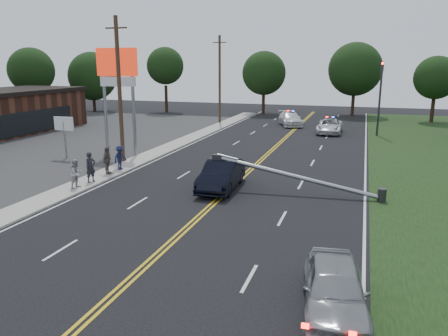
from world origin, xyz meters
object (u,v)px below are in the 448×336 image
(utility_pole_mid, at_px, (120,91))
(waiting_sedan, at_px, (335,289))
(utility_pole_far, at_px, (220,79))
(bystander_c, at_px, (120,158))
(crashed_sedan, at_px, (221,175))
(emergency_a, at_px, (329,126))
(small_sign, at_px, (64,127))
(fallen_streetlight, at_px, (305,178))
(bystander_b, at_px, (77,174))
(traffic_signal, at_px, (380,92))
(pylon_sign, at_px, (118,76))
(emergency_b, at_px, (290,119))
(bystander_a, at_px, (91,167))
(bystander_d, at_px, (107,161))

(utility_pole_mid, distance_m, waiting_sedan, 22.29)
(utility_pole_far, height_order, bystander_c, utility_pole_far)
(bystander_c, bearing_deg, crashed_sedan, -90.82)
(bystander_c, bearing_deg, emergency_a, -16.45)
(small_sign, bearing_deg, fallen_streetlight, -12.40)
(utility_pole_mid, relative_size, bystander_b, 6.10)
(utility_pole_far, bearing_deg, fallen_streetlight, -62.76)
(crashed_sedan, xyz_separation_m, waiting_sedan, (6.93, -11.01, -0.07))
(bystander_c, bearing_deg, fallen_streetlight, -84.53)
(utility_pole_mid, bearing_deg, utility_pole_far, 90.00)
(small_sign, relative_size, waiting_sedan, 0.71)
(traffic_signal, relative_size, utility_pole_mid, 0.70)
(pylon_sign, bearing_deg, emergency_b, 65.21)
(utility_pole_far, distance_m, bystander_b, 29.18)
(emergency_a, bearing_deg, emergency_b, 136.53)
(waiting_sedan, bearing_deg, emergency_b, 93.76)
(waiting_sedan, bearing_deg, traffic_signal, 79.48)
(pylon_sign, height_order, bystander_a, pylon_sign)
(small_sign, height_order, bystander_a, small_sign)
(emergency_b, bearing_deg, fallen_streetlight, -99.38)
(pylon_sign, relative_size, bystander_a, 4.49)
(utility_pole_far, xyz_separation_m, emergency_a, (12.93, -3.73, -4.37))
(crashed_sedan, relative_size, bystander_b, 3.01)
(small_sign, distance_m, bystander_d, 7.00)
(utility_pole_mid, height_order, bystander_c, utility_pole_mid)
(traffic_signal, distance_m, emergency_a, 5.76)
(pylon_sign, bearing_deg, utility_pole_mid, -56.98)
(pylon_sign, relative_size, crashed_sedan, 1.62)
(traffic_signal, xyz_separation_m, emergency_a, (-4.57, 0.27, -3.49))
(emergency_b, bearing_deg, utility_pole_far, 163.97)
(small_sign, height_order, bystander_d, small_sign)
(bystander_a, bearing_deg, fallen_streetlight, -64.31)
(fallen_streetlight, distance_m, emergency_a, 22.28)
(utility_pole_far, bearing_deg, emergency_a, -16.09)
(pylon_sign, bearing_deg, waiting_sedan, -45.42)
(small_sign, bearing_deg, emergency_a, 45.86)
(traffic_signal, bearing_deg, emergency_b, 153.48)
(utility_pole_far, height_order, bystander_b, utility_pole_far)
(waiting_sedan, distance_m, emergency_b, 38.58)
(traffic_signal, distance_m, fallen_streetlight, 22.62)
(pylon_sign, bearing_deg, fallen_streetlight, -22.22)
(pylon_sign, distance_m, waiting_sedan, 24.76)
(traffic_signal, xyz_separation_m, crashed_sedan, (-8.75, -22.22, -3.39))
(small_sign, distance_m, bystander_b, 9.18)
(fallen_streetlight, relative_size, emergency_b, 1.77)
(utility_pole_far, height_order, emergency_a, utility_pole_far)
(crashed_sedan, distance_m, emergency_a, 22.88)
(crashed_sedan, height_order, bystander_b, bystander_b)
(utility_pole_mid, distance_m, utility_pole_far, 22.00)
(pylon_sign, xyz_separation_m, utility_pole_far, (1.30, 20.00, -0.91))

